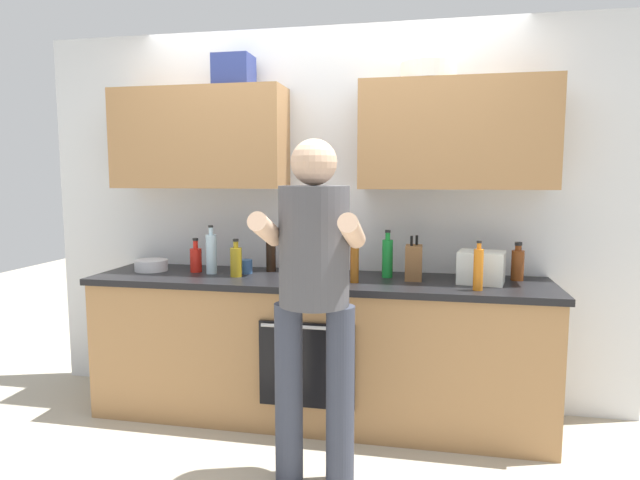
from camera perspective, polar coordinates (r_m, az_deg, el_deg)
name	(u,v)px	position (r m, az deg, el deg)	size (l,w,h in m)	color
ground_plane	(316,416)	(3.62, -0.38, -18.20)	(12.00, 12.00, 0.00)	#B2A893
back_wall_unit	(325,181)	(3.55, 0.53, 6.27)	(4.00, 0.38, 2.50)	silver
counter	(316,348)	(3.45, -0.39, -11.39)	(2.84, 0.67, 0.90)	#A37547
person_standing	(314,284)	(2.59, -0.65, -4.70)	(0.49, 0.45, 1.70)	#383D4C
bottle_soy	(271,252)	(3.57, -5.23, -1.29)	(0.07, 0.07, 0.29)	black
bottle_vinegar	(518,264)	(3.46, 20.23, -2.41)	(0.08, 0.08, 0.23)	brown
bottle_oil	(236,261)	(3.41, -8.89, -2.23)	(0.07, 0.07, 0.24)	olive
bottle_soda	(387,257)	(3.37, 7.17, -1.84)	(0.07, 0.07, 0.30)	#198C33
bottle_water	(211,253)	(3.54, -11.46, -1.39)	(0.07, 0.07, 0.31)	silver
bottle_juice	(478,269)	(3.09, 16.44, -2.94)	(0.05, 0.05, 0.28)	orange
bottle_hotsauce	(196,259)	(3.63, -13.03, -1.97)	(0.08, 0.08, 0.22)	red
bottle_syrup	(355,261)	(3.18, 3.69, -2.26)	(0.05, 0.05, 0.31)	#8C4C14
cup_coffee	(338,273)	(3.23, 1.88, -3.50)	(0.08, 0.08, 0.10)	white
cup_tea	(246,266)	(3.53, -7.91, -2.80)	(0.09, 0.09, 0.09)	#33598C
cup_ceramic	(305,273)	(3.21, -1.55, -3.50)	(0.07, 0.07, 0.11)	#BF4C47
mixing_bowl	(151,265)	(3.76, -17.46, -2.57)	(0.22, 0.22, 0.07)	silver
knife_block	(414,262)	(3.31, 9.91, -2.36)	(0.10, 0.14, 0.27)	brown
grocery_bag_produce	(481,267)	(3.31, 16.74, -2.78)	(0.26, 0.22, 0.19)	silver
grocery_bag_crisps	(316,264)	(3.41, -0.41, -2.51)	(0.19, 0.15, 0.15)	red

